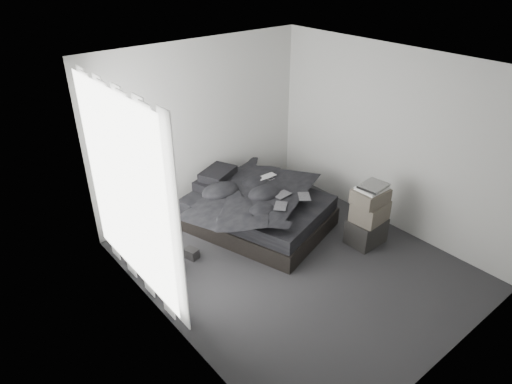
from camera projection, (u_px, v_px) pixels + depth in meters
floor at (294, 264)px, 6.05m from camera, size 3.60×4.20×0.01m
ceiling at (304, 66)px, 4.79m from camera, size 3.60×4.20×0.01m
wall_back at (201, 128)px, 6.84m from camera, size 3.60×0.01×2.60m
wall_front at (466, 260)px, 4.00m from camera, size 3.60×0.01×2.60m
wall_left at (165, 230)px, 4.42m from camera, size 0.01×4.20×2.60m
wall_right at (391, 140)px, 6.42m from camera, size 0.01×4.20×2.60m
window_left at (125, 190)px, 5.02m from camera, size 0.02×2.00×2.30m
curtain_left at (131, 194)px, 5.08m from camera, size 0.06×2.12×2.48m
bed at (258, 218)px, 6.79m from camera, size 1.99×2.30×0.27m
mattress at (258, 205)px, 6.68m from camera, size 1.92×2.23×0.21m
duvet at (261, 193)px, 6.55m from camera, size 1.87×2.02×0.23m
pillow_lower at (214, 182)px, 6.93m from camera, size 0.68×0.55×0.13m
pillow_upper at (218, 174)px, 6.91m from camera, size 0.65×0.56×0.12m
laptop at (268, 174)px, 6.80m from camera, size 0.32×0.21×0.02m
comic_a at (281, 201)px, 6.09m from camera, size 0.29×0.28×0.01m
comic_b at (282, 190)px, 6.37m from camera, size 0.26×0.18×0.01m
comic_c at (305, 191)px, 6.32m from camera, size 0.28×0.29×0.01m
side_stand at (162, 252)px, 5.70m from camera, size 0.45×0.45×0.69m
papers at (160, 228)px, 5.53m from camera, size 0.28×0.21×0.01m
floor_books at (192, 254)px, 6.14m from camera, size 0.17×0.21×0.13m
box_lower at (366, 231)px, 6.41m from camera, size 0.50×0.40×0.37m
box_mid at (370, 211)px, 6.25m from camera, size 0.50×0.41×0.28m
box_upper at (370, 196)px, 6.13m from camera, size 0.46×0.38×0.20m
art_book_white at (372, 188)px, 6.08m from camera, size 0.38×0.31×0.04m
art_book_snake at (374, 186)px, 6.06m from camera, size 0.40×0.33×0.03m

